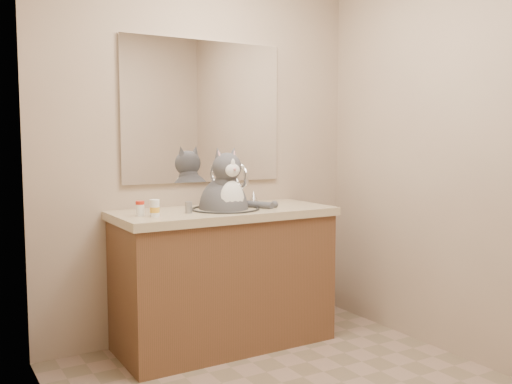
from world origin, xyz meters
TOP-DOWN VIEW (x-y plane):
  - room at (0.00, 0.00)m, footprint 2.22×2.52m
  - vanity at (0.00, 0.96)m, footprint 1.34×0.59m
  - mirror at (0.00, 1.24)m, footprint 1.10×0.02m
  - shower_curtain at (-1.05, 0.10)m, footprint 0.02×1.30m
  - cat at (0.01, 0.97)m, footprint 0.42×0.33m
  - pill_bottle_redcap at (-0.54, 0.93)m, footprint 0.05×0.05m
  - pill_bottle_orange at (-0.48, 0.87)m, footprint 0.06×0.06m
  - grey_canister at (-0.26, 0.90)m, footprint 0.05×0.05m

SIDE VIEW (x-z plane):
  - vanity at x=0.00m, z-range -0.12..1.00m
  - cat at x=0.01m, z-range 0.59..1.18m
  - grey_canister at x=-0.26m, z-range 0.85..0.92m
  - pill_bottle_redcap at x=-0.54m, z-range 0.85..0.93m
  - pill_bottle_orange at x=-0.48m, z-range 0.85..0.94m
  - shower_curtain at x=-1.05m, z-range 0.06..2.00m
  - room at x=0.00m, z-range -0.01..2.41m
  - mirror at x=0.00m, z-range 1.00..1.90m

